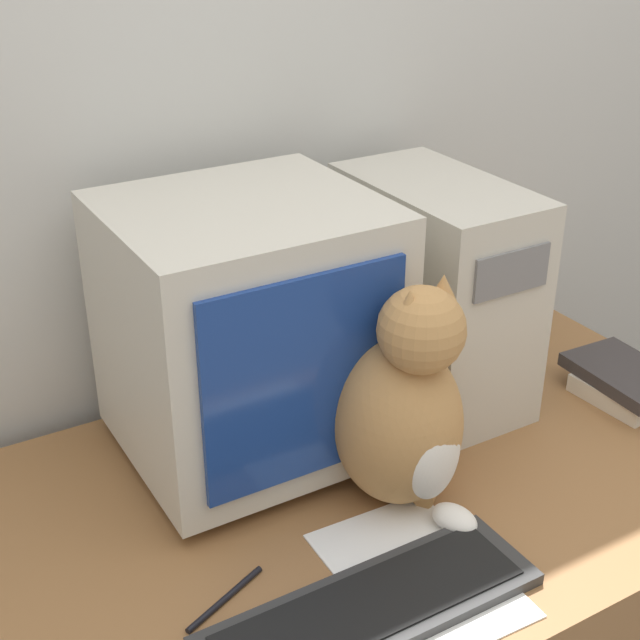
% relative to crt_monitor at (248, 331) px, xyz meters
% --- Properties ---
extents(wall_back, '(7.00, 0.05, 2.50)m').
position_rel_crt_monitor_xyz_m(wall_back, '(0.15, 0.28, 0.30)').
color(wall_back, silver).
rests_on(wall_back, ground_plane).
extents(desk, '(1.34, 0.79, 0.72)m').
position_rel_crt_monitor_xyz_m(desk, '(0.15, -0.18, -0.59)').
color(desk, olive).
rests_on(desk, ground_plane).
extents(crt_monitor, '(0.41, 0.39, 0.44)m').
position_rel_crt_monitor_xyz_m(crt_monitor, '(0.00, 0.00, 0.00)').
color(crt_monitor, beige).
rests_on(crt_monitor, desk).
extents(computer_tower, '(0.21, 0.39, 0.41)m').
position_rel_crt_monitor_xyz_m(computer_tower, '(0.37, 0.01, -0.02)').
color(computer_tower, beige).
rests_on(computer_tower, desk).
extents(keyboard, '(0.47, 0.15, 0.02)m').
position_rel_crt_monitor_xyz_m(keyboard, '(-0.04, -0.42, -0.22)').
color(keyboard, '#2D2D2D').
rests_on(keyboard, desk).
extents(cat, '(0.29, 0.28, 0.38)m').
position_rel_crt_monitor_xyz_m(cat, '(0.14, -0.24, -0.07)').
color(cat, '#B7844C').
rests_on(cat, desk).
extents(book_stack, '(0.15, 0.21, 0.06)m').
position_rel_crt_monitor_xyz_m(book_stack, '(0.67, -0.20, -0.20)').
color(book_stack, beige).
rests_on(book_stack, desk).
extents(pen, '(0.14, 0.06, 0.01)m').
position_rel_crt_monitor_xyz_m(pen, '(-0.19, -0.30, -0.22)').
color(pen, black).
rests_on(pen, desk).
extents(paper_sheet, '(0.22, 0.30, 0.00)m').
position_rel_crt_monitor_xyz_m(paper_sheet, '(0.06, -0.39, -0.23)').
color(paper_sheet, white).
rests_on(paper_sheet, desk).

